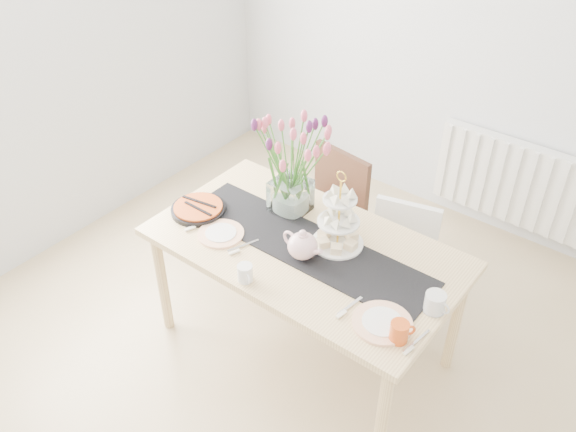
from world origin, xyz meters
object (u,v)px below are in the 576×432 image
Objects in this scene: tulip_vase at (291,151)px; teapot at (303,246)px; plate_left at (221,234)px; mug_white at (245,273)px; cake_stand at (338,228)px; radiator at (522,185)px; chair_white at (399,258)px; tart_tin at (198,209)px; plate_right at (382,323)px; mug_orange at (399,332)px; dining_table at (305,256)px; chair_brown at (328,208)px; cream_jug at (435,302)px; mug_grey at (304,246)px.

teapot is at bearing -43.88° from tulip_vase.
mug_white is at bearing -28.93° from plate_left.
teapot is at bearing -113.08° from cake_stand.
cake_stand reaches higher than mug_white.
mug_white is (-0.63, -2.09, 0.34)m from radiator.
cake_stand is (-0.15, -0.44, 0.43)m from chair_white.
tulip_vase is 2.82× the size of plate_left.
tart_tin is 1.11× the size of plate_right.
radiator is 2.16m from plate_left.
tulip_vase reaches higher than teapot.
mug_orange is 0.40× the size of plate_left.
chair_brown is (-0.29, 0.64, -0.18)m from dining_table.
tulip_vase is 7.20× the size of cream_jug.
mug_orange reaches higher than radiator.
mug_grey is at bearing 122.17° from teapot.
mug_grey is at bearing 19.25° from plate_left.
tulip_vase is at bearing 153.21° from plate_right.
tart_tin is at bearing 125.33° from mug_orange.
teapot is at bearing 97.52° from mug_white.
mug_orange is at bearing -86.34° from cream_jug.
radiator is 1.58× the size of chair_white.
cream_jug reaches higher than dining_table.
mug_white is (-0.07, -0.39, 0.12)m from dining_table.
plate_right is (0.55, -0.14, -0.07)m from teapot.
chair_white is 0.74m from mug_grey.
cream_jug is 1.38m from tart_tin.
mug_orange is (0.94, -0.46, -0.33)m from tulip_vase.
mug_grey reaches higher than tart_tin.
cream_jug is (0.98, -0.21, -0.33)m from tulip_vase.
mug_grey is (0.32, -0.69, 0.30)m from chair_brown.
radiator is 0.75× the size of dining_table.
dining_table is at bearing 110.29° from mug_orange.
mug_grey is (0.67, 0.07, 0.03)m from tart_tin.
radiator is at bearing 102.17° from mug_white.
cake_stand reaches higher than dining_table.
mug_grey is (-0.10, -0.16, -0.07)m from cake_stand.
plate_left is at bearing -158.20° from cream_jug.
cream_jug is 0.35× the size of plate_right.
radiator is 13.48× the size of mug_white.
teapot reaches higher than chair_white.
tart_tin is 0.25m from plate_left.
tart_tin reaches higher than plate_right.
plate_left is (-0.40, -0.20, 0.08)m from dining_table.
mug_white is at bearing -70.17° from chair_brown.
tart_tin is (-0.39, -0.32, -0.36)m from tulip_vase.
plate_left is at bearing -111.04° from tulip_vase.
tulip_vase is at bearing -179.72° from cream_jug.
tulip_vase is at bearing 39.44° from tart_tin.
cake_stand is 1.61× the size of plate_left.
mug_grey is 1.02× the size of mug_white.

